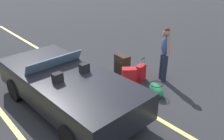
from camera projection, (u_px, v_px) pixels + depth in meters
ground_plane at (70, 107)px, 6.12m from camera, size 80.00×80.00×0.00m
lot_line_near at (109, 90)px, 6.90m from camera, size 18.00×0.12×0.01m
lot_line_mid at (16, 131)px, 5.29m from camera, size 18.00×0.12×0.01m
convertible_car at (63, 84)px, 6.00m from camera, size 4.20×1.94×1.24m
suitcase_large_black at (122, 66)px, 7.47m from camera, size 0.51×0.34×0.74m
suitcase_medium_bright at (129, 78)px, 6.88m from camera, size 0.43×0.46×0.62m
suitcase_small_carryon at (140, 73)px, 7.34m from camera, size 0.29×0.38×0.74m
duffel_bag at (156, 90)px, 6.60m from camera, size 0.71×0.55×0.34m
traveler_person at (165, 52)px, 7.05m from camera, size 0.57×0.38×1.65m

